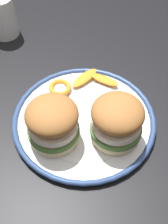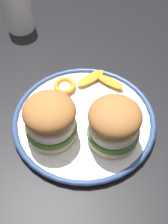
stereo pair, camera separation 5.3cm
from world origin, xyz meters
name	(u,v)px [view 2 (the right image)]	position (x,y,z in m)	size (l,w,h in m)	color
ground_plane	(79,220)	(0.00, 0.00, 0.00)	(8.00, 8.00, 0.00)	slate
dining_table	(76,128)	(0.00, 0.00, 0.65)	(1.28, 1.08, 0.74)	black
dinner_plate	(84,121)	(0.02, -0.05, 0.75)	(0.32, 0.32, 0.02)	white
sandwich_half_left	(114,123)	(0.07, -0.10, 0.81)	(0.12, 0.12, 0.10)	beige
sandwich_half_right	(50,119)	(-0.05, -0.09, 0.81)	(0.14, 0.14, 0.10)	beige
orange_peel_curled	(65,86)	(-0.02, 0.04, 0.77)	(0.07, 0.07, 0.01)	orange
orange_peel_strip_long	(91,78)	(0.04, 0.07, 0.76)	(0.08, 0.07, 0.01)	orange
orange_peel_strip_short	(110,82)	(0.08, 0.05, 0.76)	(0.07, 0.07, 0.01)	orange
drinking_glass	(19,13)	(-0.14, 0.30, 0.79)	(0.08, 0.08, 0.11)	white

